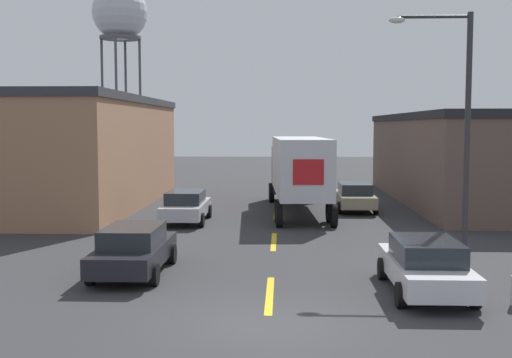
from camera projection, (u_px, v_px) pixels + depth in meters
The scene contains 11 objects.
ground_plane at pixel (267, 325), 14.62m from camera, with size 160.00×160.00×0.00m, color #333335.
road_centerline at pixel (274, 241), 25.15m from camera, with size 0.20×19.72×0.01m.
warehouse_left at pixel (24, 152), 36.19m from camera, with size 14.05×18.94×6.16m.
warehouse_right at pixel (487, 158), 38.26m from camera, with size 10.66×22.15×5.27m.
semi_truck at pixel (298, 168), 33.70m from camera, with size 3.32×12.44×3.93m.
parked_car_left_near at pixel (134, 249), 19.60m from camera, with size 2.05×4.77×1.49m.
parked_car_right_near at pixel (425, 265), 17.34m from camera, with size 2.05×4.77×1.49m.
parked_car_right_far at pixel (355, 196), 34.32m from camera, with size 2.05×4.77×1.49m.
parked_car_left_far at pixel (186, 206), 30.15m from camera, with size 2.05×4.77×1.49m.
water_tower at pixel (120, 15), 70.66m from camera, with size 6.08×6.08×20.06m.
street_lamp at pixel (458, 116), 21.91m from camera, with size 2.85×0.32×8.36m.
Camera 1 is at (0.34, -14.29, 4.53)m, focal length 45.00 mm.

